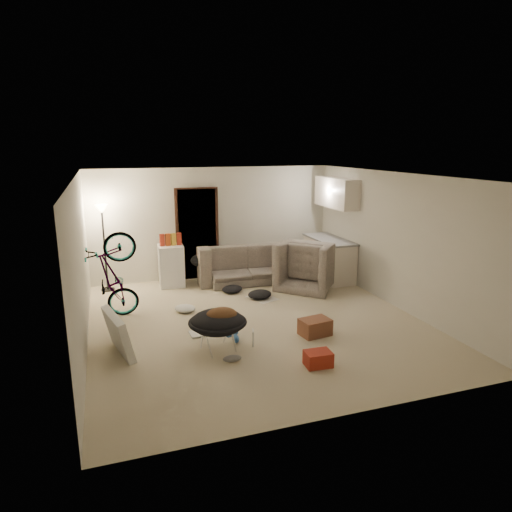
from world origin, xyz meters
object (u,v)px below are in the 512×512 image
object	(u,v)px
mini_fridge	(171,266)
drink_case_b	(318,359)
tv_box	(118,333)
juicer	(305,328)
floor_lamp	(103,229)
armchair	(310,269)
bicycle	(114,296)
sofa	(245,266)
saucer_chair	(218,327)
drink_case_a	(315,327)
kitchen_counter	(329,259)

from	to	relation	value
mini_fridge	drink_case_b	xyz separation A→B (m)	(1.36, -4.37, -0.34)
tv_box	drink_case_b	world-z (taller)	tv_box
juicer	tv_box	bearing A→B (deg)	175.86
mini_fridge	floor_lamp	bearing A→B (deg)	179.05
floor_lamp	armchair	xyz separation A→B (m)	(4.16, -1.09, -0.93)
armchair	bicycle	distance (m)	4.11
bicycle	tv_box	world-z (taller)	bicycle
bicycle	mini_fridge	xyz separation A→B (m)	(1.23, 1.62, 0.03)
mini_fridge	juicer	distance (m)	3.70
sofa	juicer	size ratio (longest dim) A/B	9.55
sofa	drink_case_b	world-z (taller)	sofa
saucer_chair	drink_case_b	xyz separation A→B (m)	(1.19, -0.92, -0.26)
armchair	tv_box	world-z (taller)	armchair
floor_lamp	armchair	world-z (taller)	floor_lamp
drink_case_a	juicer	size ratio (longest dim) A/B	2.06
armchair	juicer	distance (m)	2.60
kitchen_counter	mini_fridge	xyz separation A→B (m)	(-3.50, 0.55, 0.01)
drink_case_a	juicer	bearing A→B (deg)	130.72
bicycle	drink_case_b	world-z (taller)	bicycle
bicycle	saucer_chair	size ratio (longest dim) A/B	1.84
sofa	armchair	xyz separation A→B (m)	(1.20, -0.89, 0.05)
armchair	tv_box	distance (m)	4.57
kitchen_counter	bicycle	distance (m)	4.85
sofa	saucer_chair	world-z (taller)	sofa
mini_fridge	saucer_chair	distance (m)	3.45
saucer_chair	tv_box	distance (m)	1.45
tv_box	juicer	bearing A→B (deg)	-17.13
bicycle	saucer_chair	distance (m)	2.30
armchair	drink_case_a	size ratio (longest dim) A/B	2.45
tv_box	drink_case_b	size ratio (longest dim) A/B	2.60
armchair	kitchen_counter	bearing A→B (deg)	-102.83
drink_case_a	floor_lamp	bearing A→B (deg)	123.18
floor_lamp	bicycle	xyz separation A→B (m)	(0.10, -1.72, -0.89)
drink_case_a	tv_box	bearing A→B (deg)	165.45
sofa	bicycle	size ratio (longest dim) A/B	1.37
bicycle	drink_case_b	distance (m)	3.80
armchair	bicycle	world-z (taller)	bicycle
juicer	sofa	bearing A→B (deg)	90.51
sofa	armchair	size ratio (longest dim) A/B	1.90
floor_lamp	bicycle	bearing A→B (deg)	-86.67
saucer_chair	juicer	distance (m)	1.52
sofa	mini_fridge	xyz separation A→B (m)	(-1.63, 0.10, 0.13)
kitchen_counter	armchair	world-z (taller)	kitchen_counter
sofa	drink_case_a	bearing A→B (deg)	94.56
floor_lamp	drink_case_a	xyz separation A→B (m)	(3.12, -3.50, -1.17)
mini_fridge	juicer	size ratio (longest dim) A/B	3.90
bicycle	mini_fridge	size ratio (longest dim) A/B	1.79
saucer_chair	drink_case_a	bearing A→B (deg)	1.74
armchair	tv_box	size ratio (longest dim) A/B	1.22
armchair	mini_fridge	bearing A→B (deg)	24.69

